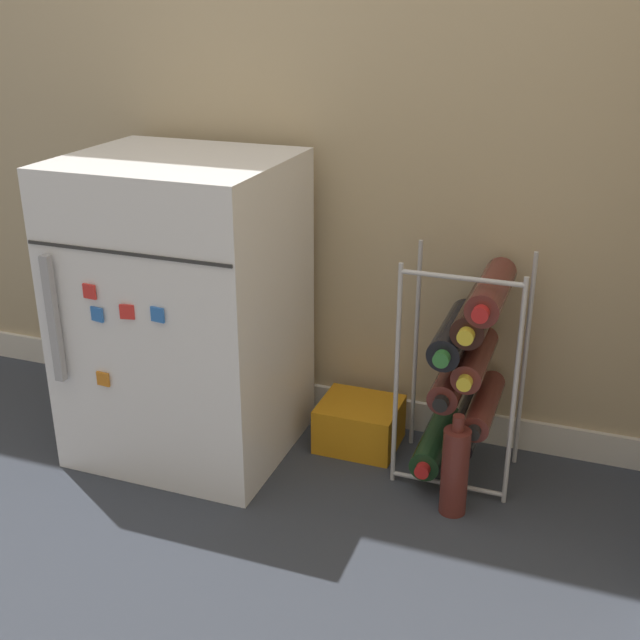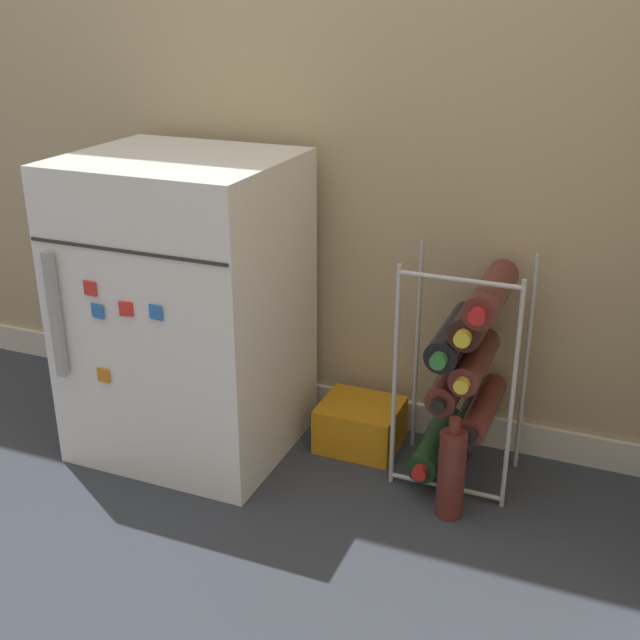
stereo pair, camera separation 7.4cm
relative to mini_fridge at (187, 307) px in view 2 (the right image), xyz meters
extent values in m
plane|color=#333842|center=(0.32, -0.35, -0.40)|extent=(14.00, 14.00, 0.00)
cube|color=silver|center=(0.32, 0.28, -0.36)|extent=(6.84, 0.01, 0.09)
cube|color=white|center=(0.00, 0.00, 0.00)|extent=(0.55, 0.49, 0.81)
cube|color=#2D2D2D|center=(0.00, -0.25, 0.23)|extent=(0.54, 0.00, 0.01)
cube|color=#9E9EA3|center=(-0.22, -0.26, 0.04)|extent=(0.02, 0.02, 0.33)
cube|color=blue|center=(-0.10, -0.25, 0.07)|extent=(0.04, 0.01, 0.04)
cube|color=red|center=(-0.01, -0.25, 0.08)|extent=(0.04, 0.01, 0.04)
cube|color=blue|center=(0.07, -0.25, 0.09)|extent=(0.04, 0.01, 0.04)
cube|color=orange|center=(-0.10, -0.25, -0.11)|extent=(0.04, 0.01, 0.04)
cube|color=red|center=(-0.11, -0.25, 0.12)|extent=(0.04, 0.01, 0.04)
cylinder|color=#B2B2B7|center=(0.59, 0.01, -0.11)|extent=(0.01, 0.01, 0.60)
cylinder|color=#B2B2B7|center=(0.87, 0.01, -0.11)|extent=(0.01, 0.01, 0.60)
cylinder|color=#B2B2B7|center=(0.59, 0.21, -0.11)|extent=(0.01, 0.01, 0.60)
cylinder|color=#B2B2B7|center=(0.87, 0.21, -0.11)|extent=(0.01, 0.01, 0.60)
cylinder|color=#B2B2B7|center=(0.73, 0.01, -0.38)|extent=(0.29, 0.01, 0.01)
cylinder|color=#B2B2B7|center=(0.73, 0.01, 0.17)|extent=(0.29, 0.01, 0.01)
cylinder|color=#19381E|center=(0.68, 0.11, -0.32)|extent=(0.08, 0.29, 0.08)
cylinder|color=red|center=(0.68, -0.05, -0.32)|extent=(0.04, 0.02, 0.04)
cylinder|color=black|center=(0.76, 0.11, -0.25)|extent=(0.07, 0.29, 0.07)
cylinder|color=red|center=(0.76, -0.05, -0.25)|extent=(0.04, 0.02, 0.04)
cylinder|color=#56231E|center=(0.79, 0.11, -0.19)|extent=(0.07, 0.27, 0.07)
cylinder|color=black|center=(0.79, -0.04, -0.19)|extent=(0.03, 0.02, 0.03)
cylinder|color=#56231E|center=(0.71, 0.11, -0.14)|extent=(0.08, 0.26, 0.08)
cylinder|color=black|center=(0.71, -0.03, -0.14)|extent=(0.04, 0.02, 0.04)
cylinder|color=#56231E|center=(0.76, 0.11, -0.07)|extent=(0.07, 0.27, 0.07)
cylinder|color=gold|center=(0.76, -0.04, -0.07)|extent=(0.04, 0.02, 0.04)
cylinder|color=black|center=(0.71, 0.11, -0.01)|extent=(0.08, 0.29, 0.08)
cylinder|color=#2D7033|center=(0.71, -0.05, -0.01)|extent=(0.04, 0.02, 0.04)
cylinder|color=black|center=(0.76, 0.11, 0.06)|extent=(0.08, 0.29, 0.08)
cylinder|color=gold|center=(0.76, -0.05, 0.06)|extent=(0.04, 0.02, 0.04)
cylinder|color=#56231E|center=(0.79, 0.11, 0.12)|extent=(0.08, 0.30, 0.08)
cylinder|color=red|center=(0.79, -0.05, 0.12)|extent=(0.04, 0.02, 0.04)
cube|color=orange|center=(0.45, 0.15, -0.34)|extent=(0.22, 0.19, 0.13)
cylinder|color=#56231E|center=(0.76, -0.07, -0.29)|extent=(0.07, 0.07, 0.23)
cylinder|color=#56231E|center=(0.76, -0.07, -0.16)|extent=(0.03, 0.03, 0.04)
camera|label=1|loc=(1.03, -1.74, 0.79)|focal=45.00mm
camera|label=2|loc=(1.09, -1.71, 0.79)|focal=45.00mm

